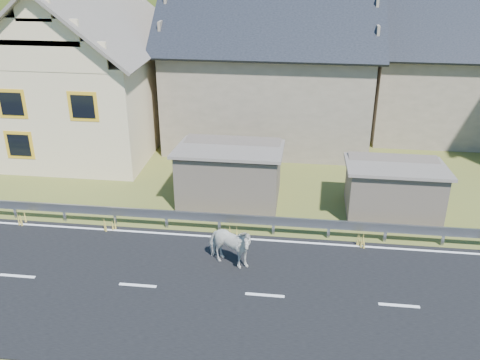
# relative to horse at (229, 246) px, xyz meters

# --- Properties ---
(ground) EXTENTS (160.00, 160.00, 0.00)m
(ground) POSITION_rel_horse_xyz_m (1.30, -1.47, -0.80)
(ground) COLOR #4D5020
(ground) RESTS_ON ground
(road) EXTENTS (60.00, 7.00, 0.04)m
(road) POSITION_rel_horse_xyz_m (1.30, -1.47, -0.78)
(road) COLOR black
(road) RESTS_ON ground
(lane_markings) EXTENTS (60.00, 6.60, 0.01)m
(lane_markings) POSITION_rel_horse_xyz_m (1.30, -1.47, -0.75)
(lane_markings) COLOR silver
(lane_markings) RESTS_ON road
(guardrail) EXTENTS (28.10, 0.09, 0.75)m
(guardrail) POSITION_rel_horse_xyz_m (1.30, 2.21, -0.23)
(guardrail) COLOR #93969B
(guardrail) RESTS_ON ground
(shed_left) EXTENTS (4.30, 3.30, 2.40)m
(shed_left) POSITION_rel_horse_xyz_m (-0.70, 5.03, 0.30)
(shed_left) COLOR #66584E
(shed_left) RESTS_ON ground
(shed_right) EXTENTS (3.80, 2.90, 2.20)m
(shed_right) POSITION_rel_horse_xyz_m (5.80, 4.53, 0.20)
(shed_right) COLOR #66584E
(shed_right) RESTS_ON ground
(house_cream) EXTENTS (7.80, 9.80, 8.30)m
(house_cream) POSITION_rel_horse_xyz_m (-8.70, 10.53, 3.56)
(house_cream) COLOR beige
(house_cream) RESTS_ON ground
(house_stone_a) EXTENTS (10.80, 9.80, 8.90)m
(house_stone_a) POSITION_rel_horse_xyz_m (0.30, 13.53, 3.84)
(house_stone_a) COLOR gray
(house_stone_a) RESTS_ON ground
(house_stone_b) EXTENTS (9.80, 8.80, 8.10)m
(house_stone_b) POSITION_rel_horse_xyz_m (10.30, 15.53, 3.44)
(house_stone_b) COLOR gray
(house_stone_b) RESTS_ON ground
(mountain) EXTENTS (440.00, 280.00, 260.00)m
(mountain) POSITION_rel_horse_xyz_m (6.30, 178.53, -20.80)
(mountain) COLOR #253C10
(mountain) RESTS_ON ground
(horse) EXTENTS (1.44, 1.96, 1.51)m
(horse) POSITION_rel_horse_xyz_m (0.00, 0.00, 0.00)
(horse) COLOR silver
(horse) RESTS_ON road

